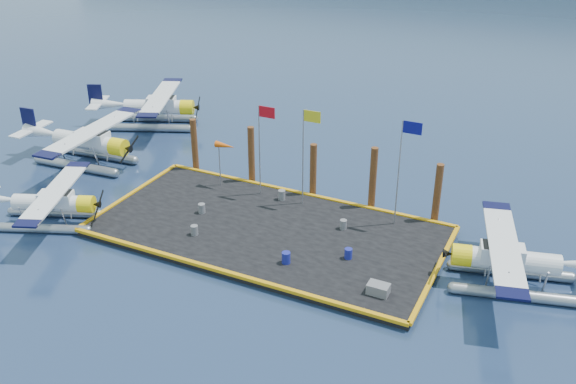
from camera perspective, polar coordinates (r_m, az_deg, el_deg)
name	(u,v)px	position (r m, az deg, el deg)	size (l,w,h in m)	color
ground	(268,234)	(37.78, -1.83, -3.78)	(4000.00, 4000.00, 0.00)	#182A48
dock	(268,231)	(37.68, -1.83, -3.52)	(20.00, 10.00, 0.40)	black
dock_bumpers	(267,227)	(37.53, -1.84, -3.14)	(20.25, 10.25, 0.18)	orange
seaplane_a	(52,205)	(40.66, -20.27, -1.10)	(7.89, 8.33, 3.02)	gray
seaplane_b	(89,144)	(48.18, -17.30, 4.07)	(9.32, 10.28, 3.64)	gray
seaplane_c	(157,109)	(54.33, -11.56, 7.25)	(9.27, 9.76, 3.56)	gray
seaplane_d	(509,263)	(34.37, 19.01, -5.97)	(8.64, 9.33, 3.31)	gray
drum_0	(202,208)	(39.46, -7.67, -1.45)	(0.42, 0.42, 0.60)	slate
drum_1	(286,258)	(34.25, -0.17, -5.86)	(0.46, 0.46, 0.65)	navy
drum_2	(348,254)	(34.80, 5.38, -5.47)	(0.42, 0.42, 0.59)	navy
drum_3	(194,230)	(37.19, -8.32, -3.38)	(0.42, 0.42, 0.59)	slate
drum_4	(343,224)	(37.53, 4.94, -2.89)	(0.41, 0.41, 0.57)	slate
drum_5	(282,195)	(40.66, -0.56, -0.26)	(0.45, 0.45, 0.64)	slate
crate	(378,289)	(32.30, 8.03, -8.52)	(1.07, 0.72, 0.54)	slate
flagpole_red	(262,137)	(39.83, -2.31, 4.93)	(1.14, 0.08, 6.00)	#9998A1
flagpole_yellow	(306,143)	(38.55, 1.63, 4.37)	(1.14, 0.08, 6.20)	#9998A1
flagpole_blue	(403,158)	(36.64, 10.21, 2.99)	(1.14, 0.08, 6.50)	#9998A1
windsock	(225,147)	(41.54, -5.62, 4.03)	(1.40, 0.44, 3.12)	#9998A1
piling_0	(195,147)	(45.02, -8.30, 4.01)	(0.44, 0.44, 4.00)	#492614
piling_1	(251,157)	(42.77, -3.27, 3.16)	(0.44, 0.44, 4.20)	#492614
piling_2	(313,172)	(41.02, 2.25, 1.81)	(0.44, 0.44, 3.80)	#492614
piling_3	(373,180)	(39.64, 7.55, 1.05)	(0.44, 0.44, 4.30)	#492614
piling_4	(437,195)	(38.81, 13.11, -0.28)	(0.44, 0.44, 4.00)	#492614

